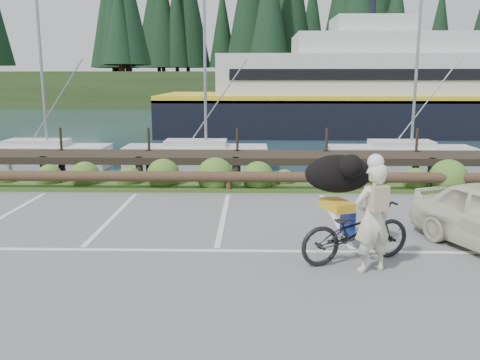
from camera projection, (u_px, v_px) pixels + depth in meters
name	position (u px, v px, depth m)	size (l,w,h in m)	color
ground	(218.00, 244.00, 10.02)	(72.00, 72.00, 0.00)	#5C5C5F
harbor_backdrop	(251.00, 96.00, 86.88)	(170.00, 160.00, 30.00)	#1C3543
vegetation_strip	(230.00, 185.00, 15.20)	(34.00, 1.60, 0.10)	#3D5B21
log_rail	(229.00, 192.00, 14.52)	(32.00, 0.30, 0.60)	#443021
bicycle	(356.00, 231.00, 8.98)	(0.74, 2.12, 1.11)	black
cyclist	(373.00, 218.00, 8.45)	(0.68, 0.44, 1.86)	beige
dog	(338.00, 174.00, 9.43)	(1.24, 0.60, 0.71)	black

